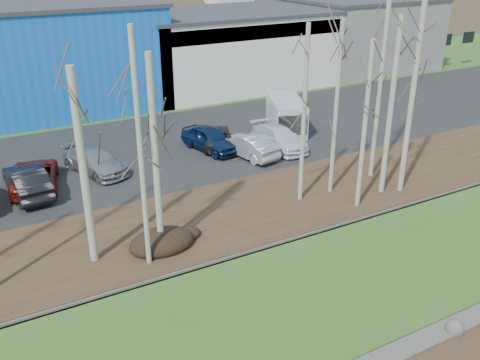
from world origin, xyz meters
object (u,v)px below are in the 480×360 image
car_2 (35,175)px  van_white (287,115)px  car_8 (27,181)px  car_5 (248,145)px  car_4 (210,139)px  car_3 (95,161)px  car_7 (279,138)px  car_6 (216,136)px

car_2 → van_white: bearing=-162.6°
car_2 → car_8: 0.98m
car_2 → car_5: (12.55, -1.70, 0.03)m
car_4 → car_5: size_ratio=1.03×
car_4 → car_3: bearing=167.7°
car_2 → car_8: car_8 is taller
car_5 → car_8: 13.10m
van_white → car_3: bearing=-153.1°
car_2 → car_7: same height
car_2 → van_white: van_white is taller
car_2 → car_4: bearing=-164.7°
car_6 → car_8: bearing=25.8°
car_2 → car_4: 10.97m
car_4 → car_5: (1.59, -2.18, -0.05)m
car_6 → car_3: bearing=21.0°
car_3 → car_5: car_5 is taller
car_8 → van_white: van_white is taller
car_3 → car_8: 4.18m
car_2 → car_7: (15.06, -1.40, 0.00)m
car_8 → car_3: bearing=-165.6°
car_3 → car_6: car_3 is taller
car_2 → van_white: (17.47, 1.41, 0.42)m
car_8 → car_7: bearing=173.8°
car_2 → car_7: size_ratio=1.04×
car_4 → car_6: 0.98m
car_3 → car_4: car_4 is taller
car_3 → car_7: size_ratio=1.00×
car_2 → car_8: size_ratio=1.05×
car_2 → car_5: car_5 is taller
car_2 → car_6: bearing=-161.8°
car_4 → car_8: 11.56m
car_7 → car_8: car_8 is taller
car_5 → car_4: bearing=-64.8°
car_7 → van_white: (2.42, 2.81, 0.42)m
car_4 → car_7: 4.51m
car_5 → car_6: car_5 is taller
car_3 → car_4: bearing=-18.3°
car_5 → car_6: size_ratio=0.96×
car_3 → car_5: size_ratio=1.09×
car_5 → car_6: bearing=-84.0°
car_3 → car_8: bearing=-179.6°
car_4 → van_white: van_white is taller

